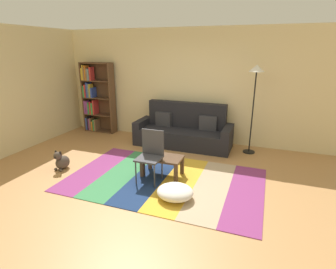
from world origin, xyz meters
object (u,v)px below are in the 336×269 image
pouf (175,192)px  folding_chair (151,152)px  standing_lamp (256,80)px  bookshelf (95,99)px  coffee_table (162,160)px  tv_remote (156,156)px  dog (62,161)px  couch (184,131)px

pouf → folding_chair: (-0.60, 0.46, 0.42)m
standing_lamp → bookshelf: bearing=176.7°
bookshelf → coffee_table: bookshelf is taller
standing_lamp → tv_remote: size_ratio=12.73×
pouf → folding_chair: 0.86m
bookshelf → standing_lamp: (4.16, -0.24, 0.68)m
pouf → dog: dog is taller
bookshelf → coffee_table: (2.76, -1.99, -0.61)m
tv_remote → bookshelf: bearing=124.0°
pouf → standing_lamp: 2.99m
coffee_table → tv_remote: 0.14m
folding_chair → bookshelf: bearing=-178.9°
pouf → tv_remote: 0.91m
couch → dog: 2.78m
bookshelf → folding_chair: bookshelf is taller
tv_remote → folding_chair: bearing=-112.5°
couch → folding_chair: size_ratio=2.51×
coffee_table → standing_lamp: (1.39, 1.75, 1.29)m
couch → folding_chair: (0.01, -1.94, 0.20)m
bookshelf → tv_remote: bookshelf is taller
folding_chair → tv_remote: bearing=127.2°
pouf → bookshelf: bearing=140.5°
couch → coffee_table: (0.13, -1.70, -0.04)m
couch → standing_lamp: (1.52, 0.04, 1.26)m
couch → bookshelf: size_ratio=1.21×
tv_remote → standing_lamp: bearing=31.5°
bookshelf → folding_chair: bearing=-40.0°
dog → standing_lamp: 4.20m
dog → tv_remote: 1.86m
couch → dog: size_ratio=5.69×
coffee_table → dog: (-1.91, -0.42, -0.14)m
pouf → tv_remote: (-0.59, 0.64, 0.26)m
couch → tv_remote: 1.75m
standing_lamp → pouf: bearing=-110.5°
bookshelf → folding_chair: 3.48m
bookshelf → coffee_table: 3.46m
couch → dog: (-1.78, -2.13, -0.18)m
couch → folding_chair: 1.95m
coffee_table → tv_remote: size_ratio=4.83×
pouf → folding_chair: bearing=142.8°
tv_remote → folding_chair: folding_chair is taller
coffee_table → pouf: 0.86m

